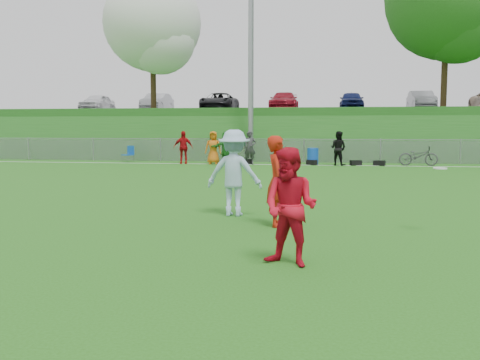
% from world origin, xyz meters
% --- Properties ---
extents(ground, '(120.00, 120.00, 0.00)m').
position_xyz_m(ground, '(0.00, 0.00, 0.00)').
color(ground, '#225C13').
rests_on(ground, ground).
extents(sideline_far, '(60.00, 0.10, 0.01)m').
position_xyz_m(sideline_far, '(0.00, 18.00, 0.01)').
color(sideline_far, white).
rests_on(sideline_far, ground).
extents(fence, '(58.00, 0.06, 1.30)m').
position_xyz_m(fence, '(0.00, 20.00, 0.65)').
color(fence, gray).
rests_on(fence, ground).
extents(light_pole, '(1.20, 0.40, 12.15)m').
position_xyz_m(light_pole, '(-3.00, 20.80, 6.71)').
color(light_pole, gray).
rests_on(light_pole, ground).
extents(berm, '(120.00, 18.00, 3.00)m').
position_xyz_m(berm, '(0.00, 31.00, 1.50)').
color(berm, '#1C5A19').
rests_on(berm, ground).
extents(parking_lot, '(120.00, 12.00, 0.10)m').
position_xyz_m(parking_lot, '(0.00, 33.00, 3.05)').
color(parking_lot, black).
rests_on(parking_lot, berm).
extents(tree_white_flowering, '(6.30, 6.30, 8.78)m').
position_xyz_m(tree_white_flowering, '(-9.84, 24.92, 8.32)').
color(tree_white_flowering, black).
rests_on(tree_white_flowering, berm).
extents(tree_green_near, '(7.14, 7.14, 9.95)m').
position_xyz_m(tree_green_near, '(8.16, 24.42, 9.03)').
color(tree_green_near, black).
rests_on(tree_green_near, berm).
extents(car_row, '(32.04, 5.18, 1.44)m').
position_xyz_m(car_row, '(-1.17, 32.00, 3.82)').
color(car_row, white).
rests_on(car_row, parking_lot).
extents(spectator_row, '(8.96, 0.96, 1.69)m').
position_xyz_m(spectator_row, '(-3.03, 18.00, 0.85)').
color(spectator_row, '#AF0C11').
rests_on(spectator_row, ground).
extents(gear_bags, '(7.26, 0.59, 0.26)m').
position_xyz_m(gear_bags, '(1.00, 18.10, 0.13)').
color(gear_bags, black).
rests_on(gear_bags, ground).
extents(player_red_left, '(0.48, 0.67, 1.74)m').
position_xyz_m(player_red_left, '(0.22, 1.26, 0.87)').
color(player_red_left, '#A51B0B').
rests_on(player_red_left, ground).
extents(player_red_center, '(0.97, 0.88, 1.63)m').
position_xyz_m(player_red_center, '(0.66, -1.66, 0.82)').
color(player_red_center, red).
rests_on(player_red_center, ground).
extents(player_blue, '(1.24, 0.76, 1.85)m').
position_xyz_m(player_blue, '(-0.80, 2.34, 0.92)').
color(player_blue, '#9EC0DC').
rests_on(player_blue, ground).
extents(frisbee, '(0.24, 0.24, 0.02)m').
position_xyz_m(frisbee, '(3.13, 0.96, 1.18)').
color(frisbee, white).
rests_on(frisbee, ground).
extents(recycling_bin, '(0.74, 0.74, 0.84)m').
position_xyz_m(recycling_bin, '(0.51, 18.35, 0.42)').
color(recycling_bin, '#1044B3').
rests_on(recycling_bin, ground).
extents(camp_chair, '(0.66, 0.66, 0.89)m').
position_xyz_m(camp_chair, '(-9.47, 18.82, 0.26)').
color(camp_chair, '#0E469A').
rests_on(camp_chair, ground).
extents(bicycle, '(1.87, 0.71, 0.97)m').
position_xyz_m(bicycle, '(5.68, 18.46, 0.49)').
color(bicycle, '#323234').
rests_on(bicycle, ground).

